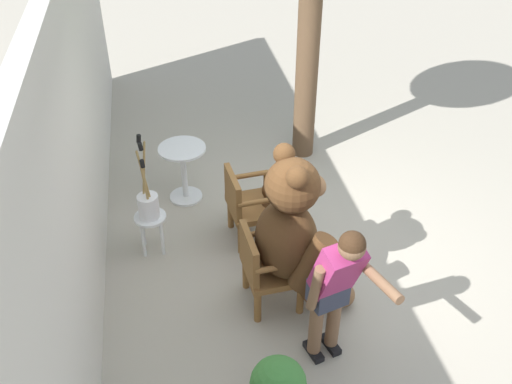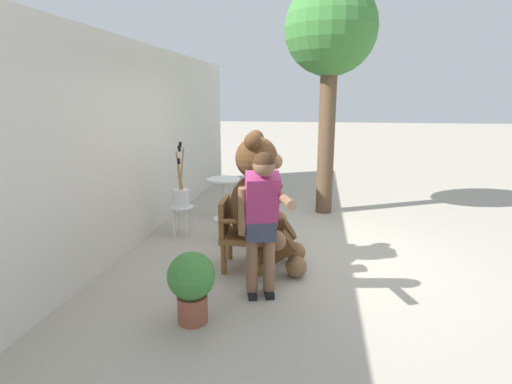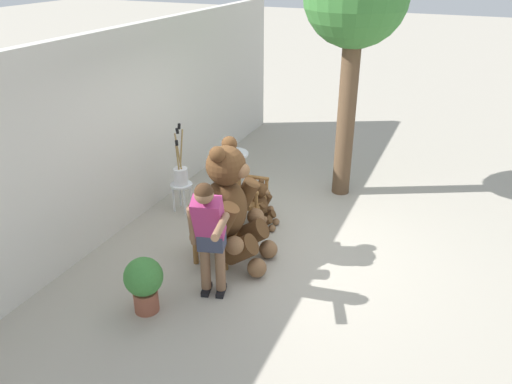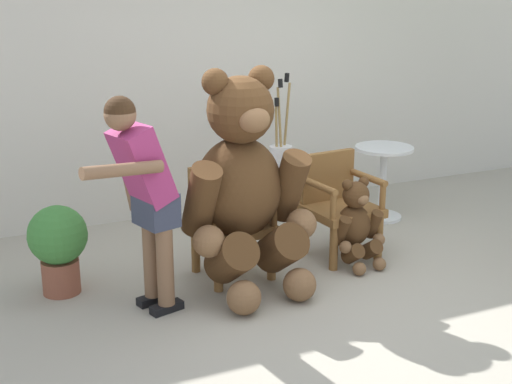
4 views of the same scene
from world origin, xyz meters
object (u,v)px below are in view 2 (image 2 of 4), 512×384
wooden_chair_left (238,231)px  wooden_chair_right (252,209)px  brush_bucket (181,195)px  patio_tree (333,36)px  teddy_bear_small (271,216)px  white_stool (182,213)px  person_visitor (262,214)px  round_side_table (224,194)px  potted_plant (192,282)px  teddy_bear_large (261,203)px

wooden_chair_left → wooden_chair_right: size_ratio=1.00×
brush_bucket → patio_tree: patio_tree is taller
teddy_bear_small → white_stool: size_ratio=1.60×
person_visitor → patio_tree: bearing=-11.2°
wooden_chair_right → round_side_table: wooden_chair_right is taller
teddy_bear_small → patio_tree: bearing=-25.5°
teddy_bear_small → potted_plant: size_ratio=1.08×
round_side_table → patio_tree: size_ratio=0.18×
teddy_bear_large → round_side_table: teddy_bear_large is taller
brush_bucket → teddy_bear_large: bearing=-125.9°
wooden_chair_left → potted_plant: wooden_chair_left is taller
wooden_chair_left → brush_bucket: brush_bucket is taller
teddy_bear_small → wooden_chair_right: bearing=92.0°
wooden_chair_right → teddy_bear_large: teddy_bear_large is taller
brush_bucket → teddy_bear_small: bearing=-88.9°
brush_bucket → potted_plant: brush_bucket is taller
wooden_chair_left → teddy_bear_large: (0.01, -0.27, 0.35)m
potted_plant → brush_bucket: bearing=21.3°
teddy_bear_small → white_stool: (-0.03, 1.34, -0.00)m
potted_plant → patio_tree: bearing=-17.6°
wooden_chair_left → white_stool: size_ratio=1.87×
teddy_bear_large → round_side_table: bearing=25.9°
teddy_bear_large → person_visitor: teddy_bear_large is taller
wooden_chair_right → patio_tree: size_ratio=0.22×
white_stool → brush_bucket: brush_bucket is taller
patio_tree → wooden_chair_left: bearing=158.0°
teddy_bear_small → white_stool: teddy_bear_small is taller
patio_tree → potted_plant: patio_tree is taller
teddy_bear_small → patio_tree: (1.69, -0.81, 2.68)m
teddy_bear_large → round_side_table: (1.85, 0.90, -0.37)m
potted_plant → wooden_chair_left: bearing=-7.7°
wooden_chair_left → white_stool: bearing=47.4°
wooden_chair_right → brush_bucket: (-0.02, 1.06, 0.18)m
round_side_table → potted_plant: 3.19m
person_visitor → potted_plant: person_visitor is taller
wooden_chair_right → potted_plant: size_ratio=1.26×
wooden_chair_left → potted_plant: 1.31m
teddy_bear_large → teddy_bear_small: (0.99, -0.01, -0.46)m
patio_tree → round_side_table: bearing=115.7°
white_stool → potted_plant: bearing=-158.7°
teddy_bear_small → brush_bucket: size_ratio=0.77×
brush_bucket → round_side_table: (0.89, -0.43, -0.19)m
wooden_chair_right → teddy_bear_large: bearing=-164.5°
teddy_bear_small → potted_plant: bearing=168.8°
teddy_bear_small → brush_bucket: bearing=91.1°
teddy_bear_large → teddy_bear_small: bearing=-0.6°
teddy_bear_small → wooden_chair_left: bearing=164.3°
wooden_chair_left → white_stool: wooden_chair_left is taller
teddy_bear_large → brush_bucket: size_ratio=1.75×
round_side_table → potted_plant: size_ratio=1.06×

